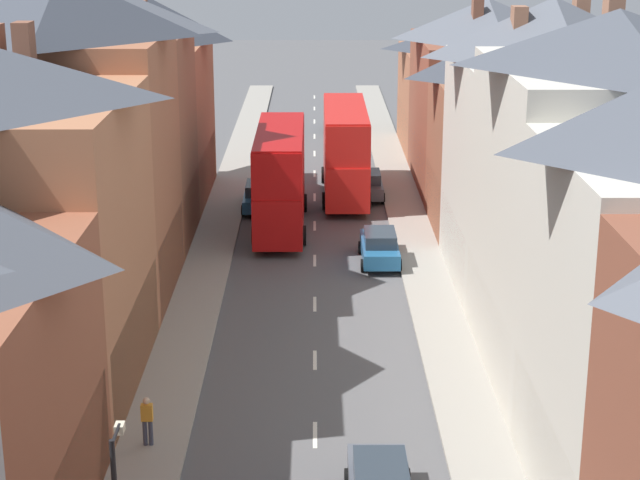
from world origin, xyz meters
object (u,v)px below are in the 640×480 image
(car_parked_right_a, at_px, (367,184))
(pedestrian_mid_right, at_px, (147,419))
(double_decker_bus_lead, at_px, (280,177))
(double_decker_bus_mid_street, at_px, (345,149))
(car_near_silver, at_px, (338,120))
(car_parked_left_b, at_px, (260,196))
(car_near_blue, at_px, (380,247))

(car_parked_right_a, distance_m, pedestrian_mid_right, 31.91)
(double_decker_bus_lead, height_order, double_decker_bus_mid_street, same)
(car_near_silver, xyz_separation_m, car_parked_right_a, (1.30, -20.07, -0.04))
(double_decker_bus_lead, relative_size, double_decker_bus_mid_street, 1.00)
(car_near_silver, bearing_deg, car_parked_left_b, -102.21)
(car_parked_left_b, height_order, pedestrian_mid_right, pedestrian_mid_right)
(car_parked_right_a, xyz_separation_m, car_parked_left_b, (-6.20, -2.58, -0.01))
(car_parked_right_a, relative_size, pedestrian_mid_right, 2.70)
(car_near_silver, height_order, pedestrian_mid_right, pedestrian_mid_right)
(double_decker_bus_mid_street, distance_m, car_parked_left_b, 6.07)
(car_parked_right_a, distance_m, car_parked_left_b, 6.72)
(car_parked_right_a, bearing_deg, pedestrian_mid_right, -105.09)
(car_near_blue, bearing_deg, double_decker_bus_lead, 129.72)
(double_decker_bus_lead, relative_size, car_parked_right_a, 2.49)
(double_decker_bus_mid_street, xyz_separation_m, pedestrian_mid_right, (-7.00, -31.19, -1.78))
(car_parked_left_b, bearing_deg, car_parked_right_a, 22.61)
(double_decker_bus_lead, bearing_deg, car_parked_right_a, 52.31)
(car_parked_left_b, relative_size, pedestrian_mid_right, 2.84)
(double_decker_bus_lead, distance_m, pedestrian_mid_right, 24.75)
(car_near_blue, xyz_separation_m, car_near_silver, (-1.30, 32.33, 0.03))
(double_decker_bus_mid_street, bearing_deg, car_near_silver, 89.97)
(car_parked_right_a, xyz_separation_m, pedestrian_mid_right, (-8.31, -30.81, 0.22))
(car_near_blue, height_order, pedestrian_mid_right, pedestrian_mid_right)
(car_parked_right_a, relative_size, car_parked_left_b, 0.95)
(car_parked_right_a, bearing_deg, double_decker_bus_lead, -127.69)
(double_decker_bus_lead, height_order, pedestrian_mid_right, double_decker_bus_lead)
(car_near_silver, bearing_deg, car_near_blue, -87.70)
(car_near_blue, xyz_separation_m, pedestrian_mid_right, (-8.31, -18.54, 0.22))
(car_near_blue, relative_size, car_parked_left_b, 0.99)
(double_decker_bus_lead, distance_m, car_near_blue, 7.94)
(car_parked_left_b, bearing_deg, car_near_silver, 77.79)
(double_decker_bus_lead, xyz_separation_m, car_near_silver, (3.61, 26.43, -1.97))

